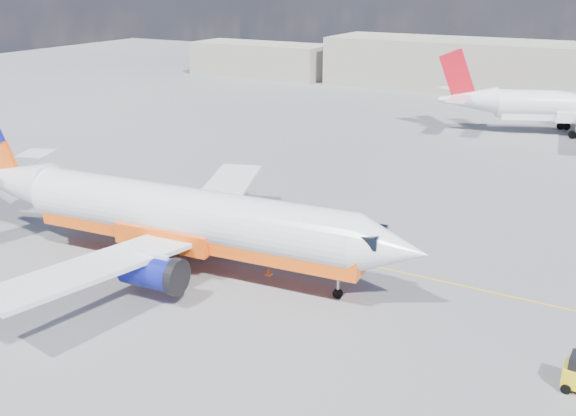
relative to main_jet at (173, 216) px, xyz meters
The scene contains 6 objects.
ground 7.24m from the main_jet, 28.86° to the left, with size 240.00×240.00×0.00m, color #57575B.
taxi_line 8.93m from the main_jet, 47.42° to the left, with size 70.00×0.15×0.01m, color yellow.
terminal_main 78.79m from the main_jet, 82.28° to the left, with size 70.00×14.00×8.00m, color #ABA593.
terminal_annex 84.80m from the main_jet, 117.70° to the left, with size 26.00×10.00×6.00m, color #ABA593.
main_jet is the anchor object (origin of this frame).
traffic_cone 7.05m from the main_jet, 15.05° to the left, with size 0.38×0.38×0.53m.
Camera 1 is at (19.42, -32.80, 17.75)m, focal length 40.00 mm.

